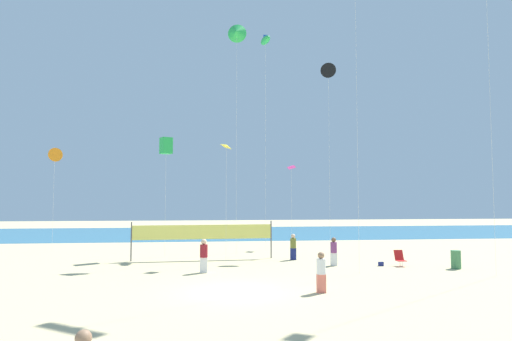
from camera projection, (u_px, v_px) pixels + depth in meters
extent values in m
plane|color=#D1BC89|center=(235.00, 292.00, 17.97)|extent=(120.00, 120.00, 0.00)
cube|color=teal|center=(218.00, 233.00, 48.99)|extent=(120.00, 20.00, 0.01)
sphere|color=#997051|center=(83.00, 338.00, 7.28)|extent=(0.28, 0.28, 0.28)
cube|color=white|center=(204.00, 265.00, 22.64)|extent=(0.38, 0.23, 0.79)
cylinder|color=maroon|center=(204.00, 251.00, 22.69)|extent=(0.40, 0.40, 0.65)
sphere|color=beige|center=(204.00, 242.00, 22.72)|extent=(0.29, 0.29, 0.29)
cube|color=white|center=(334.00, 259.00, 25.01)|extent=(0.35, 0.21, 0.73)
cylinder|color=#7A3872|center=(334.00, 247.00, 25.05)|extent=(0.37, 0.37, 0.61)
sphere|color=brown|center=(334.00, 240.00, 25.08)|extent=(0.27, 0.27, 0.27)
cube|color=#EA7260|center=(321.00, 283.00, 17.83)|extent=(0.36, 0.22, 0.75)
cylinder|color=white|center=(321.00, 266.00, 17.87)|extent=(0.38, 0.38, 0.62)
sphere|color=#997051|center=(321.00, 255.00, 17.90)|extent=(0.28, 0.28, 0.28)
cube|color=navy|center=(293.00, 254.00, 27.40)|extent=(0.35, 0.21, 0.74)
cylinder|color=olive|center=(293.00, 243.00, 27.44)|extent=(0.37, 0.37, 0.61)
sphere|color=beige|center=(293.00, 236.00, 27.47)|extent=(0.27, 0.27, 0.27)
cube|color=red|center=(401.00, 261.00, 24.75)|extent=(0.52, 0.48, 0.03)
cube|color=red|center=(399.00, 255.00, 25.05)|extent=(0.52, 0.23, 0.57)
cylinder|color=silver|center=(402.00, 264.00, 24.59)|extent=(0.03, 0.03, 0.32)
cylinder|color=silver|center=(400.00, 263.00, 24.88)|extent=(0.03, 0.03, 0.32)
cylinder|color=#3F7F4C|center=(456.00, 260.00, 23.95)|extent=(0.52, 0.52, 1.00)
cylinder|color=#4C4C51|center=(131.00, 242.00, 26.82)|extent=(0.08, 0.08, 2.40)
cylinder|color=#4C4C51|center=(271.00, 239.00, 28.30)|extent=(0.08, 0.08, 2.40)
cube|color=#EAE566|center=(203.00, 232.00, 27.59)|extent=(8.77, 0.55, 0.90)
cube|color=navy|center=(381.00, 264.00, 24.90)|extent=(0.29, 0.14, 0.23)
cylinder|color=silver|center=(165.00, 201.00, 29.16)|extent=(0.01, 0.01, 7.40)
cube|color=green|center=(166.00, 146.00, 29.40)|extent=(0.93, 0.93, 1.09)
cylinder|color=silver|center=(226.00, 205.00, 26.05)|extent=(0.01, 0.01, 6.95)
pyramid|color=yellow|center=(227.00, 146.00, 26.28)|extent=(0.66, 0.65, 0.34)
cylinder|color=silver|center=(356.00, 75.00, 23.04)|extent=(0.01, 0.01, 20.71)
cylinder|color=silver|center=(292.00, 207.00, 34.57)|extent=(0.01, 0.01, 6.32)
pyramid|color=#D833A5|center=(291.00, 167.00, 34.80)|extent=(0.77, 0.78, 0.35)
cylinder|color=silver|center=(329.00, 161.00, 31.46)|extent=(0.01, 0.01, 13.16)
cone|color=black|center=(328.00, 71.00, 31.88)|extent=(1.17, 0.67, 1.12)
cylinder|color=silver|center=(489.00, 71.00, 22.31)|extent=(0.01, 0.01, 20.66)
cylinder|color=silver|center=(266.00, 143.00, 33.71)|extent=(0.01, 0.01, 16.25)
ellipsoid|color=green|center=(265.00, 40.00, 34.24)|extent=(0.87, 1.67, 0.57)
cube|color=blue|center=(265.00, 37.00, 34.26)|extent=(0.32, 0.06, 0.40)
cylinder|color=silver|center=(53.00, 203.00, 32.04)|extent=(0.01, 0.01, 7.07)
cone|color=orange|center=(55.00, 155.00, 32.27)|extent=(1.07, 0.86, 1.02)
cylinder|color=silver|center=(236.00, 142.00, 29.51)|extent=(0.01, 0.01, 15.26)
cone|color=green|center=(237.00, 32.00, 30.00)|extent=(1.36, 0.72, 1.29)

